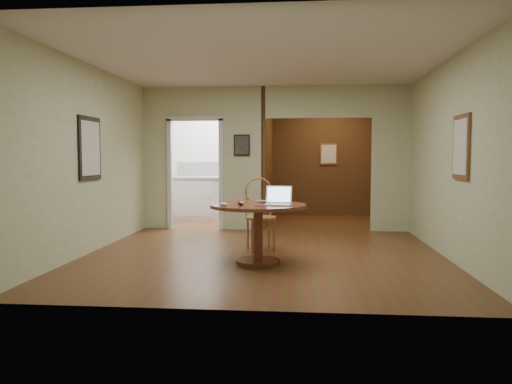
# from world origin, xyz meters

# --- Properties ---
(floor) EXTENTS (5.00, 5.00, 0.00)m
(floor) POSITION_xyz_m (0.00, 0.00, 0.00)
(floor) COLOR #4D3516
(floor) RESTS_ON ground
(room_shell) EXTENTS (5.20, 7.50, 5.00)m
(room_shell) POSITION_xyz_m (-0.47, 3.10, 1.29)
(room_shell) COLOR silver
(room_shell) RESTS_ON ground
(dining_table) EXTENTS (1.24, 1.24, 0.77)m
(dining_table) POSITION_xyz_m (-0.03, -0.51, 0.57)
(dining_table) COLOR brown
(dining_table) RESTS_ON ground
(chair) EXTENTS (0.57, 0.57, 1.08)m
(chair) POSITION_xyz_m (-0.09, 0.45, 0.60)
(chair) COLOR #A3753A
(chair) RESTS_ON ground
(open_laptop) EXTENTS (0.37, 0.34, 0.24)m
(open_laptop) POSITION_xyz_m (0.24, -0.58, 0.84)
(open_laptop) COLOR silver
(open_laptop) RESTS_ON dining_table
(closed_laptop) EXTENTS (0.39, 0.32, 0.03)m
(closed_laptop) POSITION_xyz_m (0.10, -0.26, 0.79)
(closed_laptop) COLOR #AFAFB4
(closed_laptop) RESTS_ON dining_table
(mouse) EXTENTS (0.11, 0.06, 0.04)m
(mouse) POSITION_xyz_m (-0.43, -0.81, 0.80)
(mouse) COLOR silver
(mouse) RESTS_ON dining_table
(wine_glass) EXTENTS (0.09, 0.09, 0.10)m
(wine_glass) POSITION_xyz_m (-0.23, -0.75, 0.82)
(wine_glass) COLOR white
(wine_glass) RESTS_ON dining_table
(pen) EXTENTS (0.12, 0.02, 0.01)m
(pen) POSITION_xyz_m (0.02, -0.79, 0.78)
(pen) COLOR #0D0C56
(pen) RESTS_ON dining_table
(kitchen_cabinet) EXTENTS (2.06, 0.60, 0.94)m
(kitchen_cabinet) POSITION_xyz_m (-1.35, 4.20, 0.47)
(kitchen_cabinet) COLOR silver
(kitchen_cabinet) RESTS_ON ground
(grocery_bag) EXTENTS (0.34, 0.32, 0.28)m
(grocery_bag) POSITION_xyz_m (-0.55, 4.20, 1.08)
(grocery_bag) COLOR beige
(grocery_bag) RESTS_ON kitchen_cabinet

